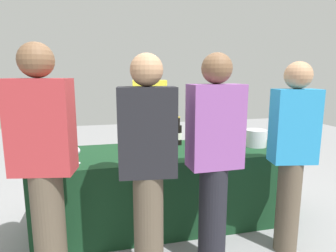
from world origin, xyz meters
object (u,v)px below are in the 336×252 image
(wine_bottle_1, at_px, (161,135))
(wine_glass_0, at_px, (76,152))
(wine_glass_2, at_px, (166,145))
(menu_board, at_px, (214,148))
(wine_glass_4, at_px, (236,141))
(guest_1, at_px, (148,163))
(ice_bucket, at_px, (256,138))
(guest_2, at_px, (214,156))
(wine_bottle_4, at_px, (234,134))
(wine_glass_1, at_px, (130,146))
(wine_bottle_0, at_px, (143,138))
(guest_3, at_px, (292,151))
(wine_bottle_2, at_px, (179,135))
(server_pouring, at_px, (150,124))
(wine_bottle_3, at_px, (206,134))
(wine_glass_3, at_px, (196,143))
(guest_0, at_px, (44,160))

(wine_bottle_1, xyz_separation_m, wine_glass_0, (-0.83, -0.43, -0.02))
(wine_glass_2, bearing_deg, menu_board, 48.82)
(wine_glass_4, xyz_separation_m, guest_1, (-0.97, -0.59, 0.03))
(ice_bucket, distance_m, guest_2, 1.07)
(wine_bottle_4, height_order, wine_glass_1, wine_bottle_4)
(wine_bottle_0, bearing_deg, guest_3, -39.95)
(ice_bucket, bearing_deg, wine_bottle_4, 134.81)
(wine_glass_2, xyz_separation_m, guest_1, (-0.29, -0.69, 0.05))
(wine_bottle_2, relative_size, menu_board, 0.33)
(wine_glass_0, distance_m, ice_bucket, 1.81)
(wine_bottle_0, distance_m, server_pouring, 0.55)
(wine_glass_4, xyz_separation_m, guest_3, (0.23, -0.52, 0.03))
(wine_glass_1, bearing_deg, wine_bottle_4, 11.43)
(server_pouring, height_order, guest_3, server_pouring)
(wine_glass_4, height_order, server_pouring, server_pouring)
(wine_bottle_0, height_order, menu_board, wine_bottle_0)
(wine_bottle_3, height_order, guest_2, guest_2)
(wine_bottle_3, bearing_deg, server_pouring, 134.57)
(wine_bottle_1, relative_size, wine_glass_0, 2.27)
(wine_glass_3, height_order, guest_1, guest_1)
(wine_glass_2, distance_m, guest_3, 1.10)
(guest_0, xyz_separation_m, guest_3, (1.89, -0.05, -0.04))
(wine_bottle_3, xyz_separation_m, guest_3, (0.40, -0.90, 0.02))
(wine_bottle_1, relative_size, wine_glass_2, 2.54)
(guest_1, bearing_deg, wine_bottle_2, 70.06)
(wine_bottle_2, bearing_deg, ice_bucket, -17.98)
(wine_bottle_4, height_order, wine_glass_0, wine_bottle_4)
(wine_glass_2, relative_size, guest_3, 0.08)
(wine_glass_0, bearing_deg, wine_bottle_1, 27.47)
(wine_bottle_1, height_order, guest_2, guest_2)
(wine_glass_3, bearing_deg, wine_glass_1, 171.32)
(guest_0, bearing_deg, wine_glass_1, 52.28)
(server_pouring, bearing_deg, guest_3, 129.88)
(wine_bottle_1, height_order, wine_glass_4, wine_bottle_1)
(wine_glass_0, distance_m, wine_glass_4, 1.49)
(wine_bottle_4, height_order, guest_2, guest_2)
(wine_glass_2, height_order, guest_0, guest_0)
(ice_bucket, relative_size, guest_2, 0.14)
(menu_board, bearing_deg, wine_bottle_1, -133.82)
(wine_bottle_0, distance_m, guest_3, 1.41)
(wine_glass_0, height_order, wine_glass_1, wine_glass_0)
(ice_bucket, bearing_deg, wine_glass_3, -167.69)
(wine_bottle_0, relative_size, guest_0, 0.17)
(wine_glass_2, relative_size, menu_board, 0.14)
(guest_3, xyz_separation_m, menu_board, (0.04, 1.71, -0.41))
(wine_glass_3, bearing_deg, guest_2, -95.63)
(wine_bottle_0, xyz_separation_m, guest_2, (0.39, -0.95, 0.04))
(wine_glass_2, height_order, ice_bucket, ice_bucket)
(wine_glass_2, bearing_deg, server_pouring, 90.89)
(guest_3, bearing_deg, guest_0, -170.52)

